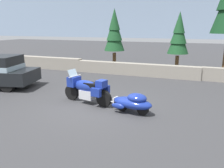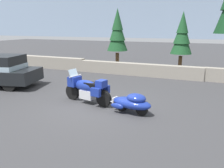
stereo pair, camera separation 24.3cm
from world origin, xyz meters
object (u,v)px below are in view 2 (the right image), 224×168
(pine_tree_far_right, at_px, (182,35))
(pine_tree_secondary, at_px, (117,32))
(touring_motorcycle, at_px, (87,88))
(car_shaped_trailer, at_px, (132,102))

(pine_tree_far_right, bearing_deg, pine_tree_secondary, -173.88)
(pine_tree_secondary, relative_size, pine_tree_far_right, 1.07)
(pine_tree_secondary, height_order, pine_tree_far_right, pine_tree_secondary)
(touring_motorcycle, relative_size, car_shaped_trailer, 1.03)
(pine_tree_secondary, bearing_deg, car_shaped_trailer, -65.32)
(pine_tree_secondary, bearing_deg, pine_tree_far_right, 6.12)
(pine_tree_secondary, distance_m, pine_tree_far_right, 4.36)
(touring_motorcycle, height_order, pine_tree_secondary, pine_tree_secondary)
(car_shaped_trailer, distance_m, pine_tree_far_right, 8.57)
(pine_tree_secondary, bearing_deg, touring_motorcycle, -78.22)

